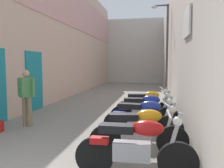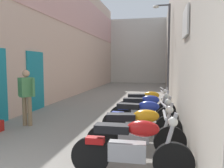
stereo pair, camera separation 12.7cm
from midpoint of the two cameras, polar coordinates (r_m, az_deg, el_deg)
The scene contains 11 objects.
ground_plane at distance 9.89m, azimuth -0.64°, elevation -5.02°, with size 35.03×35.03×0.00m, color gray.
building_left at distance 12.53m, azimuth -11.55°, elevation 12.46°, with size 0.45×19.03×6.68m.
building_right at distance 11.62m, azimuth 15.15°, elevation 10.69°, with size 0.45×19.03×5.81m.
building_far_end at distance 22.18m, azimuth 5.93°, elevation 8.23°, with size 8.14×2.00×5.97m, color beige.
motorcycle_nearest at distance 3.47m, azimuth 5.00°, elevation -15.53°, with size 1.85×0.58×1.04m.
motorcycle_second at distance 4.22m, azimuth 6.14°, elevation -11.80°, with size 1.84×0.58×1.04m.
motorcycle_third at distance 5.20m, azimuth 7.10°, elevation -8.57°, with size 1.85×0.58×1.04m.
motorcycle_fourth at distance 6.09m, azimuth 7.68°, elevation -6.59°, with size 1.85×0.58×1.04m.
motorcycle_fifth at distance 6.96m, azimuth 8.10°, elevation -5.14°, with size 1.84×0.58×1.04m.
pedestrian_mid_alley at distance 6.65m, azimuth -21.51°, elevation -2.27°, with size 0.52×0.39×1.57m.
street_lamp at distance 10.65m, azimuth 13.07°, elevation 9.68°, with size 0.79×0.18×4.44m.
Camera 1 is at (1.89, -2.03, 1.72)m, focal length 35.80 mm.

